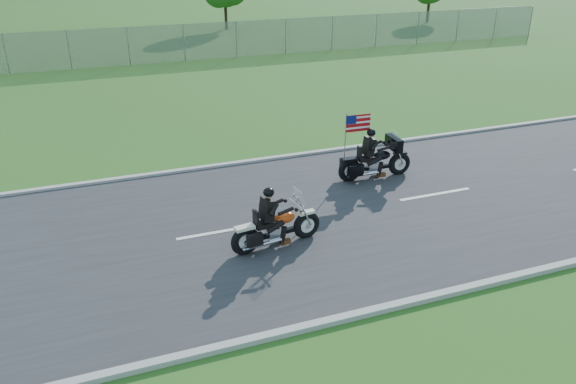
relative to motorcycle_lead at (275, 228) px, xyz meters
name	(u,v)px	position (x,y,z in m)	size (l,w,h in m)	color
ground	(299,219)	(1.01, 1.05, -0.49)	(420.00, 420.00, 0.00)	#234616
road	(299,219)	(1.01, 1.05, -0.47)	(120.00, 8.00, 0.04)	#28282B
curb_north	(252,161)	(1.01, 5.10, -0.44)	(120.00, 0.18, 0.12)	#9E9B93
curb_south	(378,310)	(1.01, -3.00, -0.44)	(120.00, 0.18, 0.12)	#9E9B93
fence	(69,50)	(-3.99, 21.05, 0.51)	(60.00, 0.03, 2.00)	gray
motorcycle_lead	(275,228)	(0.00, 0.00, 0.00)	(2.26, 0.75, 1.52)	black
motorcycle_follow	(375,162)	(4.01, 2.70, 0.05)	(2.30, 0.76, 1.92)	black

